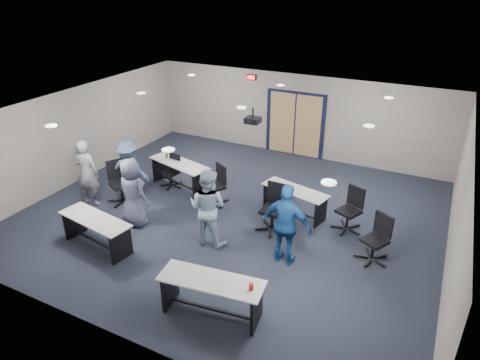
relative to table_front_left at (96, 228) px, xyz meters
The scene contains 25 objects.
floor 3.37m from the table_front_left, 52.52° to the left, with size 10.00×10.00×0.00m, color black.
back_wall 7.48m from the table_front_left, 74.15° to the left, with size 10.00×0.04×2.70m, color gray.
front_wall 2.88m from the table_front_left, 42.42° to the right, with size 10.00×0.04×2.70m, color gray.
left_wall 4.07m from the table_front_left, 138.31° to the left, with size 0.04×9.00×2.70m, color gray.
right_wall 7.56m from the table_front_left, 20.63° to the left, with size 0.04×9.00×2.70m, color gray.
ceiling 3.99m from the table_front_left, 52.52° to the left, with size 10.00×9.00×0.04m, color silver.
double_door 7.41m from the table_front_left, 74.07° to the left, with size 2.00×0.07×2.20m.
exit_sign 7.37m from the table_front_left, 86.54° to the left, with size 0.32×0.07×0.18m.
ceiling_projector 4.35m from the table_front_left, 53.47° to the left, with size 0.35×0.32×0.37m.
ceiling_can_lights 4.15m from the table_front_left, 54.99° to the left, with size 6.24×5.74×0.02m, color white, non-canonical shape.
table_front_left is the anchor object (origin of this frame).
table_front_right 3.42m from the table_front_left, 11.38° to the right, with size 1.94×0.86×0.89m.
table_back_left 3.31m from the table_front_left, 90.22° to the left, with size 2.00×1.10×1.06m.
table_back_right 4.79m from the table_front_left, 44.35° to the left, with size 1.81×0.97×0.70m.
chair_back_a 3.26m from the table_front_left, 94.71° to the left, with size 0.59×0.59×0.94m, color black, non-canonical shape.
chair_back_b 3.20m from the table_front_left, 65.25° to the left, with size 0.68×0.68×1.08m, color black, non-canonical shape.
chair_back_c 4.01m from the table_front_left, 36.70° to the left, with size 0.73×0.73×1.16m, color black, non-canonical shape.
chair_back_d 5.80m from the table_front_left, 33.65° to the left, with size 0.68×0.68×1.09m, color black, non-canonical shape.
chair_loose_left 2.07m from the table_front_left, 115.67° to the left, with size 0.73×0.73×1.16m, color black, non-canonical shape.
chair_loose_right 6.04m from the table_front_left, 21.94° to the left, with size 0.67×0.67×1.06m, color black, non-canonical shape.
person_gray 2.17m from the table_front_left, 138.14° to the left, with size 0.67×0.44×1.83m, color gray.
person_plaid 1.22m from the table_front_left, 84.16° to the left, with size 0.84×0.55×1.72m, color #51566F.
person_lightblue 2.52m from the table_front_left, 31.10° to the left, with size 0.88×0.69×1.82m, color #9DB3D0.
person_navy 4.20m from the table_front_left, 19.00° to the left, with size 1.07×0.45×1.83m, color #1A4B8F.
person_back 2.35m from the table_front_left, 111.33° to the left, with size 1.07×0.62×1.66m, color #465E7F.
Camera 1 is at (4.42, -8.38, 5.60)m, focal length 32.00 mm.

